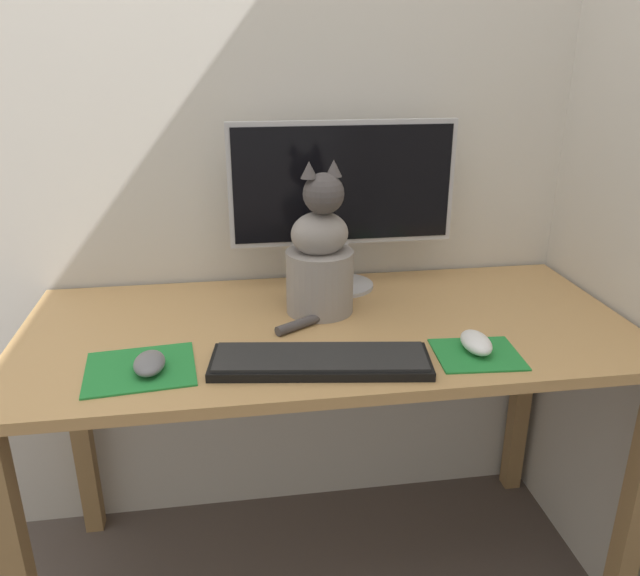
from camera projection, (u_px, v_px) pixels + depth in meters
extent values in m
plane|color=#564C47|center=(327.00, 573.00, 1.73)|extent=(12.00, 12.00, 0.00)
cube|color=beige|center=(307.00, 93.00, 1.60)|extent=(7.00, 0.04, 2.50)
cube|color=tan|center=(328.00, 329.00, 1.46)|extent=(1.41, 0.65, 0.02)
cube|color=olive|center=(634.00, 514.00, 1.42)|extent=(0.05, 0.05, 0.73)
cube|color=olive|center=(80.00, 423.00, 1.76)|extent=(0.05, 0.05, 0.73)
cube|color=olive|center=(522.00, 387.00, 1.95)|extent=(0.05, 0.05, 0.73)
cylinder|color=#B2B2B7|center=(341.00, 285.00, 1.67)|extent=(0.17, 0.17, 0.01)
cylinder|color=#B2B2B7|center=(342.00, 263.00, 1.65)|extent=(0.04, 0.04, 0.11)
cube|color=#B2B2B7|center=(343.00, 183.00, 1.57)|extent=(0.58, 0.02, 0.31)
cube|color=black|center=(343.00, 184.00, 1.56)|extent=(0.55, 0.00, 0.29)
cube|color=black|center=(320.00, 362.00, 1.26)|extent=(0.46, 0.20, 0.02)
cube|color=black|center=(320.00, 357.00, 1.25)|extent=(0.44, 0.18, 0.01)
cube|color=#238438|center=(140.00, 369.00, 1.24)|extent=(0.23, 0.21, 0.00)
cube|color=#238438|center=(477.00, 354.00, 1.30)|extent=(0.18, 0.17, 0.00)
ellipsoid|color=slate|center=(149.00, 363.00, 1.23)|extent=(0.06, 0.10, 0.03)
ellipsoid|color=white|center=(476.00, 343.00, 1.31)|extent=(0.06, 0.10, 0.04)
cylinder|color=gray|center=(320.00, 281.00, 1.50)|extent=(0.19, 0.19, 0.15)
ellipsoid|color=gray|center=(320.00, 234.00, 1.45)|extent=(0.16, 0.14, 0.10)
sphere|color=#474242|center=(321.00, 194.00, 1.41)|extent=(0.11, 0.11, 0.10)
cone|color=#474242|center=(309.00, 170.00, 1.38)|extent=(0.04, 0.04, 0.04)
cone|color=#474242|center=(334.00, 168.00, 1.40)|extent=(0.04, 0.04, 0.04)
cylinder|color=#474242|center=(314.00, 319.00, 1.45)|extent=(0.19, 0.13, 0.02)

